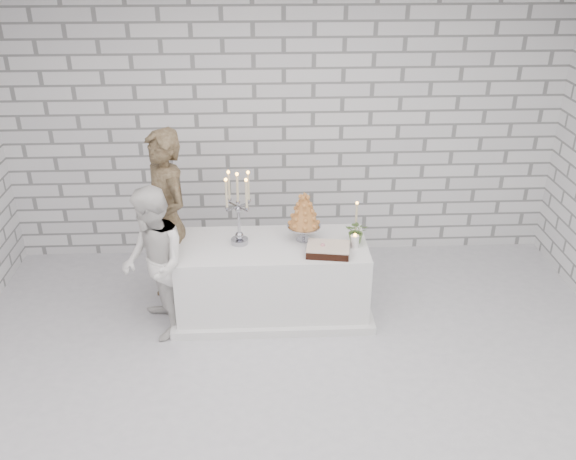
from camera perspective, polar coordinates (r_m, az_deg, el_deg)
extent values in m
cube|color=silver|center=(5.33, 0.78, -14.75)|extent=(6.00, 5.00, 0.01)
cube|color=white|center=(4.02, 1.06, 19.16)|extent=(6.00, 5.00, 0.01)
cube|color=white|center=(6.79, -0.37, 9.41)|extent=(6.00, 0.01, 3.00)
cube|color=white|center=(6.09, -1.43, -4.42)|extent=(1.80, 0.80, 0.75)
imported|color=#3B2D1A|center=(6.13, -10.99, 0.88)|extent=(0.73, 0.79, 1.81)
imported|color=white|center=(5.75, -12.14, -3.05)|extent=(0.74, 0.84, 1.45)
cube|color=black|center=(5.74, 3.68, -1.80)|extent=(0.43, 0.33, 0.08)
cylinder|color=white|center=(5.86, 6.11, -1.04)|extent=(0.09, 0.09, 0.12)
cylinder|color=beige|center=(6.06, 6.24, 1.01)|extent=(0.06, 0.06, 0.32)
imported|color=#4A6936|center=(5.92, 6.30, -0.12)|extent=(0.24, 0.22, 0.23)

